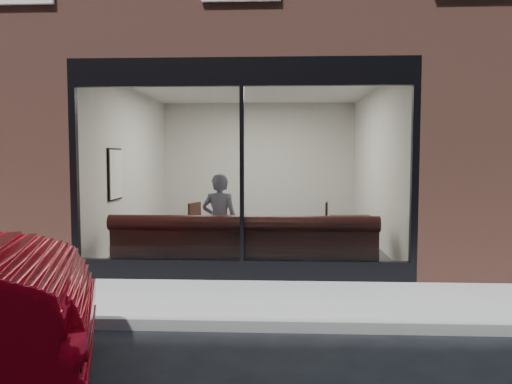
{
  "coord_description": "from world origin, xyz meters",
  "views": [
    {
      "loc": [
        0.53,
        -5.09,
        1.81
      ],
      "look_at": [
        0.19,
        2.4,
        1.27
      ],
      "focal_mm": 35.0,
      "sensor_mm": 36.0,
      "label": 1
    }
  ],
  "objects_px": {
    "person": "(220,222)",
    "cafe_table_left": "(138,221)",
    "cafe_table_right": "(354,218)",
    "cafe_chair_left": "(186,240)",
    "cafe_chair_right": "(316,239)",
    "banquette": "(244,259)"
  },
  "relations": [
    {
      "from": "banquette",
      "to": "person",
      "type": "bearing_deg",
      "value": 152.45
    },
    {
      "from": "person",
      "to": "cafe_table_left",
      "type": "xyz_separation_m",
      "value": [
        -1.4,
        0.34,
        -0.03
      ]
    },
    {
      "from": "cafe_table_right",
      "to": "banquette",
      "type": "bearing_deg",
      "value": -150.11
    },
    {
      "from": "person",
      "to": "cafe_chair_right",
      "type": "bearing_deg",
      "value": -129.5
    },
    {
      "from": "cafe_chair_left",
      "to": "cafe_chair_right",
      "type": "bearing_deg",
      "value": -151.94
    },
    {
      "from": "banquette",
      "to": "cafe_chair_right",
      "type": "relative_size",
      "value": 9.63
    },
    {
      "from": "cafe_table_right",
      "to": "cafe_chair_right",
      "type": "bearing_deg",
      "value": 125.01
    },
    {
      "from": "banquette",
      "to": "cafe_chair_right",
      "type": "distance_m",
      "value": 2.26
    },
    {
      "from": "cafe_table_left",
      "to": "cafe_chair_right",
      "type": "height_order",
      "value": "cafe_table_left"
    },
    {
      "from": "cafe_table_left",
      "to": "cafe_chair_left",
      "type": "height_order",
      "value": "cafe_table_left"
    },
    {
      "from": "cafe_table_right",
      "to": "cafe_chair_right",
      "type": "relative_size",
      "value": 1.68
    },
    {
      "from": "cafe_table_left",
      "to": "cafe_chair_right",
      "type": "relative_size",
      "value": 1.52
    },
    {
      "from": "person",
      "to": "cafe_chair_left",
      "type": "distance_m",
      "value": 1.76
    },
    {
      "from": "cafe_table_right",
      "to": "cafe_chair_left",
      "type": "bearing_deg",
      "value": 168.4
    },
    {
      "from": "cafe_table_right",
      "to": "cafe_table_left",
      "type": "bearing_deg",
      "value": -172.15
    },
    {
      "from": "person",
      "to": "cafe_table_right",
      "type": "relative_size",
      "value": 2.21
    },
    {
      "from": "cafe_table_left",
      "to": "cafe_chair_left",
      "type": "xyz_separation_m",
      "value": [
        0.59,
        1.12,
        -0.5
      ]
    },
    {
      "from": "cafe_table_right",
      "to": "person",
      "type": "bearing_deg",
      "value": -159.25
    },
    {
      "from": "cafe_chair_left",
      "to": "person",
      "type": "bearing_deg",
      "value": 142.05
    },
    {
      "from": "cafe_table_left",
      "to": "cafe_table_right",
      "type": "relative_size",
      "value": 0.91
    },
    {
      "from": "cafe_chair_right",
      "to": "cafe_table_right",
      "type": "bearing_deg",
      "value": 131.42
    },
    {
      "from": "banquette",
      "to": "cafe_table_left",
      "type": "bearing_deg",
      "value": 163.03
    }
  ]
}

